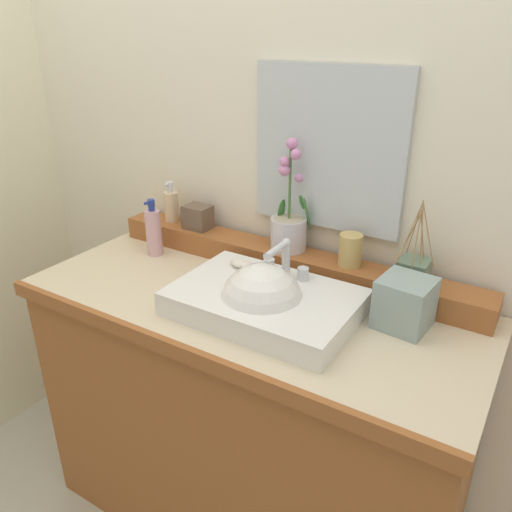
{
  "coord_description": "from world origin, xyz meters",
  "views": [
    {
      "loc": [
        0.69,
        -1.08,
        1.61
      ],
      "look_at": [
        0.03,
        -0.01,
        1.03
      ],
      "focal_mm": 35.89,
      "sensor_mm": 36.0,
      "label": 1
    }
  ],
  "objects_px": {
    "soap_bar": "(241,264)",
    "soap_dispenser": "(171,205)",
    "trinket_box": "(198,217)",
    "sink_basin": "(263,303)",
    "reed_diffuser": "(413,269)",
    "tissue_box": "(405,303)",
    "lotion_bottle": "(154,231)",
    "potted_plant": "(290,225)",
    "tumbler_cup": "(350,250)"
  },
  "relations": [
    {
      "from": "soap_bar",
      "to": "tissue_box",
      "type": "distance_m",
      "value": 0.48
    },
    {
      "from": "soap_bar",
      "to": "potted_plant",
      "type": "xyz_separation_m",
      "value": [
        0.06,
        0.18,
        0.08
      ]
    },
    {
      "from": "sink_basin",
      "to": "potted_plant",
      "type": "bearing_deg",
      "value": 104.79
    },
    {
      "from": "sink_basin",
      "to": "soap_bar",
      "type": "height_order",
      "value": "sink_basin"
    },
    {
      "from": "lotion_bottle",
      "to": "soap_dispenser",
      "type": "bearing_deg",
      "value": 103.16
    },
    {
      "from": "soap_bar",
      "to": "potted_plant",
      "type": "relative_size",
      "value": 0.2
    },
    {
      "from": "sink_basin",
      "to": "soap_dispenser",
      "type": "xyz_separation_m",
      "value": [
        -0.55,
        0.28,
        0.1
      ]
    },
    {
      "from": "sink_basin",
      "to": "lotion_bottle",
      "type": "relative_size",
      "value": 2.52
    },
    {
      "from": "tissue_box",
      "to": "soap_bar",
      "type": "bearing_deg",
      "value": -174.56
    },
    {
      "from": "tumbler_cup",
      "to": "tissue_box",
      "type": "xyz_separation_m",
      "value": [
        0.2,
        -0.12,
        -0.06
      ]
    },
    {
      "from": "soap_dispenser",
      "to": "trinket_box",
      "type": "xyz_separation_m",
      "value": [
        0.13,
        -0.01,
        -0.02
      ]
    },
    {
      "from": "soap_dispenser",
      "to": "tissue_box",
      "type": "relative_size",
      "value": 1.07
    },
    {
      "from": "soap_bar",
      "to": "trinket_box",
      "type": "height_order",
      "value": "trinket_box"
    },
    {
      "from": "soap_bar",
      "to": "soap_dispenser",
      "type": "bearing_deg",
      "value": 156.54
    },
    {
      "from": "sink_basin",
      "to": "tumbler_cup",
      "type": "relative_size",
      "value": 5.07
    },
    {
      "from": "soap_bar",
      "to": "sink_basin",
      "type": "bearing_deg",
      "value": -36.03
    },
    {
      "from": "potted_plant",
      "to": "lotion_bottle",
      "type": "height_order",
      "value": "potted_plant"
    },
    {
      "from": "soap_dispenser",
      "to": "lotion_bottle",
      "type": "xyz_separation_m",
      "value": [
        0.03,
        -0.13,
        -0.05
      ]
    },
    {
      "from": "soap_dispenser",
      "to": "reed_diffuser",
      "type": "distance_m",
      "value": 0.87
    },
    {
      "from": "sink_basin",
      "to": "tumbler_cup",
      "type": "bearing_deg",
      "value": 62.89
    },
    {
      "from": "sink_basin",
      "to": "soap_dispenser",
      "type": "bearing_deg",
      "value": 153.16
    },
    {
      "from": "soap_bar",
      "to": "soap_dispenser",
      "type": "height_order",
      "value": "soap_dispenser"
    },
    {
      "from": "trinket_box",
      "to": "tissue_box",
      "type": "height_order",
      "value": "trinket_box"
    },
    {
      "from": "potted_plant",
      "to": "reed_diffuser",
      "type": "distance_m",
      "value": 0.4
    },
    {
      "from": "trinket_box",
      "to": "sink_basin",
      "type": "bearing_deg",
      "value": -32.58
    },
    {
      "from": "potted_plant",
      "to": "tissue_box",
      "type": "xyz_separation_m",
      "value": [
        0.41,
        -0.14,
        -0.09
      ]
    },
    {
      "from": "sink_basin",
      "to": "potted_plant",
      "type": "height_order",
      "value": "potted_plant"
    },
    {
      "from": "soap_bar",
      "to": "reed_diffuser",
      "type": "bearing_deg",
      "value": 20.59
    },
    {
      "from": "soap_dispenser",
      "to": "soap_bar",
      "type": "bearing_deg",
      "value": -23.46
    },
    {
      "from": "soap_bar",
      "to": "tumbler_cup",
      "type": "bearing_deg",
      "value": 31.48
    },
    {
      "from": "potted_plant",
      "to": "tissue_box",
      "type": "bearing_deg",
      "value": -18.16
    },
    {
      "from": "sink_basin",
      "to": "reed_diffuser",
      "type": "xyz_separation_m",
      "value": [
        0.32,
        0.27,
        0.07
      ]
    },
    {
      "from": "tumbler_cup",
      "to": "tissue_box",
      "type": "distance_m",
      "value": 0.24
    },
    {
      "from": "soap_dispenser",
      "to": "reed_diffuser",
      "type": "height_order",
      "value": "reed_diffuser"
    },
    {
      "from": "sink_basin",
      "to": "trinket_box",
      "type": "relative_size",
      "value": 5.46
    },
    {
      "from": "reed_diffuser",
      "to": "trinket_box",
      "type": "relative_size",
      "value": 2.58
    },
    {
      "from": "potted_plant",
      "to": "sink_basin",
      "type": "bearing_deg",
      "value": -75.21
    },
    {
      "from": "tissue_box",
      "to": "soap_dispenser",
      "type": "bearing_deg",
      "value": 171.35
    },
    {
      "from": "trinket_box",
      "to": "potted_plant",
      "type": "bearing_deg",
      "value": 1.27
    },
    {
      "from": "lotion_bottle",
      "to": "potted_plant",
      "type": "bearing_deg",
      "value": 16.44
    },
    {
      "from": "soap_bar",
      "to": "trinket_box",
      "type": "relative_size",
      "value": 0.77
    },
    {
      "from": "sink_basin",
      "to": "soap_bar",
      "type": "distance_m",
      "value": 0.17
    },
    {
      "from": "potted_plant",
      "to": "trinket_box",
      "type": "distance_m",
      "value": 0.36
    },
    {
      "from": "lotion_bottle",
      "to": "sink_basin",
      "type": "bearing_deg",
      "value": -15.76
    },
    {
      "from": "potted_plant",
      "to": "trinket_box",
      "type": "relative_size",
      "value": 3.85
    },
    {
      "from": "sink_basin",
      "to": "potted_plant",
      "type": "relative_size",
      "value": 1.42
    },
    {
      "from": "potted_plant",
      "to": "tumbler_cup",
      "type": "distance_m",
      "value": 0.21
    },
    {
      "from": "potted_plant",
      "to": "tumbler_cup",
      "type": "height_order",
      "value": "potted_plant"
    },
    {
      "from": "lotion_bottle",
      "to": "reed_diffuser",
      "type": "bearing_deg",
      "value": 8.3
    },
    {
      "from": "potted_plant",
      "to": "trinket_box",
      "type": "xyz_separation_m",
      "value": [
        -0.35,
        -0.01,
        -0.04
      ]
    }
  ]
}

